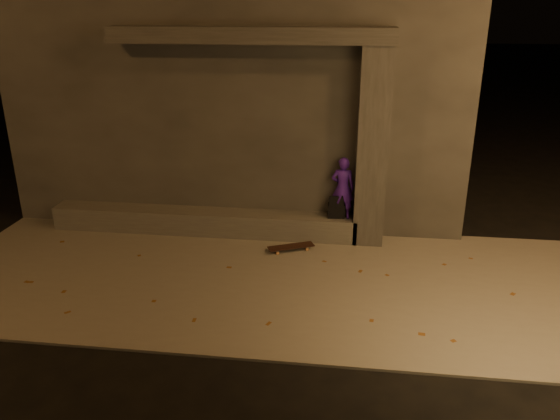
# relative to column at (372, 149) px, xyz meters

# --- Properties ---
(ground) EXTENTS (120.00, 120.00, 0.00)m
(ground) POSITION_rel_column_xyz_m (-1.70, -3.75, -1.84)
(ground) COLOR black
(ground) RESTS_ON ground
(sidewalk) EXTENTS (11.00, 4.40, 0.04)m
(sidewalk) POSITION_rel_column_xyz_m (-1.70, -1.75, -1.82)
(sidewalk) COLOR slate
(sidewalk) RESTS_ON ground
(building) EXTENTS (9.00, 5.10, 5.22)m
(building) POSITION_rel_column_xyz_m (-2.70, 2.74, 0.77)
(building) COLOR #353330
(building) RESTS_ON ground
(ledge) EXTENTS (6.00, 0.55, 0.45)m
(ledge) POSITION_rel_column_xyz_m (-3.20, 0.00, -1.58)
(ledge) COLOR #4F4C48
(ledge) RESTS_ON sidewalk
(column) EXTENTS (0.55, 0.55, 3.60)m
(column) POSITION_rel_column_xyz_m (0.00, 0.00, 0.00)
(column) COLOR #353330
(column) RESTS_ON sidewalk
(canopy) EXTENTS (5.00, 0.70, 0.28)m
(canopy) POSITION_rel_column_xyz_m (-2.20, 0.05, 1.94)
(canopy) COLOR #353330
(canopy) RESTS_ON column
(skateboarder) EXTENTS (0.45, 0.31, 1.18)m
(skateboarder) POSITION_rel_column_xyz_m (-0.50, 0.00, -0.76)
(skateboarder) COLOR #3F1798
(skateboarder) RESTS_ON ledge
(backpack) EXTENTS (0.33, 0.22, 0.45)m
(backpack) POSITION_rel_column_xyz_m (-0.60, 0.00, -1.20)
(backpack) COLOR black
(backpack) RESTS_ON ledge
(skateboard) EXTENTS (0.86, 0.55, 0.09)m
(skateboard) POSITION_rel_column_xyz_m (-1.39, -0.65, -1.72)
(skateboard) COLOR black
(skateboard) RESTS_ON sidewalk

